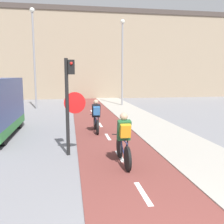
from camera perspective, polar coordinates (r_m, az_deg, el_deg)
name	(u,v)px	position (r m, az deg, el deg)	size (l,w,h in m)	color
building_row_background	(82,55)	(29.52, -6.86, 12.75)	(60.00, 5.20, 9.53)	gray
traffic_light_pole	(70,96)	(7.83, -9.63, 3.62)	(0.67, 0.25, 3.03)	black
street_lamp_far	(34,49)	(19.60, -17.44, 13.62)	(0.36, 0.36, 7.30)	gray
street_lamp_sidewalk	(122,54)	(20.74, 2.39, 13.12)	(0.36, 0.36, 6.92)	gray
cyclist_near	(124,140)	(7.06, 2.70, -6.45)	(0.46, 1.76, 1.49)	black
cyclist_far	(96,117)	(11.03, -3.65, -1.07)	(0.46, 1.70, 1.46)	black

